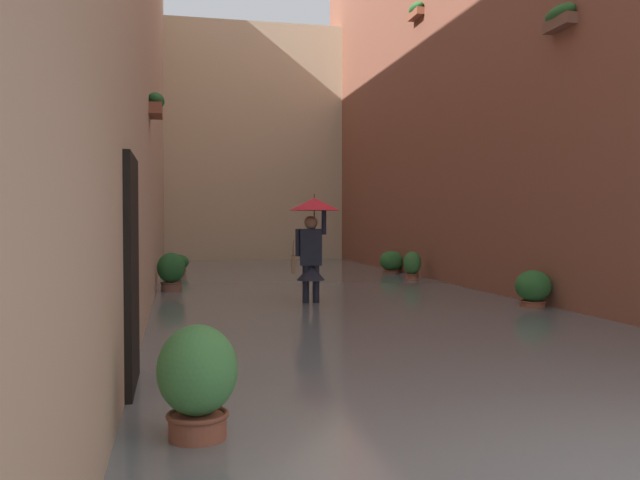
{
  "coord_description": "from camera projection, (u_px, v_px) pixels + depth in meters",
  "views": [
    {
      "loc": [
        2.88,
        2.5,
        1.64
      ],
      "look_at": [
        0.22,
        -9.57,
        1.28
      ],
      "focal_mm": 36.92,
      "sensor_mm": 36.0,
      "label": 1
    }
  ],
  "objects": [
    {
      "name": "potted_plant_mid_left",
      "position": [
        391.0,
        263.0,
        18.35
      ],
      "size": [
        0.66,
        0.66,
        0.8
      ],
      "color": "#9E563D",
      "rests_on": "ground_plane"
    },
    {
      "name": "potted_plant_near_right",
      "position": [
        171.0,
        274.0,
        13.54
      ],
      "size": [
        0.57,
        0.57,
        0.98
      ],
      "color": "brown",
      "rests_on": "ground_plane"
    },
    {
      "name": "building_facade_left",
      "position": [
        504.0,
        16.0,
        14.37
      ],
      "size": [
        2.04,
        25.6,
        12.27
      ],
      "color": "#935642",
      "rests_on": "ground_plane"
    },
    {
      "name": "ground_plane",
      "position": [
        318.0,
        300.0,
        13.65
      ],
      "size": [
        60.0,
        60.0,
        0.0
      ],
      "primitive_type": "plane",
      "color": "gray"
    },
    {
      "name": "potted_plant_far_right",
      "position": [
        178.0,
        266.0,
        17.92
      ],
      "size": [
        0.57,
        0.57,
        0.72
      ],
      "color": "#9E563D",
      "rests_on": "ground_plane"
    },
    {
      "name": "potted_plant_far_left",
      "position": [
        533.0,
        291.0,
        11.03
      ],
      "size": [
        0.59,
        0.59,
        0.81
      ],
      "color": "#9E563D",
      "rests_on": "ground_plane"
    },
    {
      "name": "potted_plant_near_left",
      "position": [
        412.0,
        267.0,
        16.21
      ],
      "size": [
        0.44,
        0.44,
        0.88
      ],
      "color": "#9E563D",
      "rests_on": "ground_plane"
    },
    {
      "name": "flood_water",
      "position": [
        318.0,
        295.0,
        13.65
      ],
      "size": [
        7.36,
        27.6,
        0.2
      ],
      "primitive_type": "cube",
      "color": "slate",
      "rests_on": "ground_plane"
    },
    {
      "name": "person_wading",
      "position": [
        312.0,
        233.0,
        11.55
      ],
      "size": [
        0.91,
        0.91,
        2.11
      ],
      "color": "#4C4233",
      "rests_on": "ground_plane"
    },
    {
      "name": "building_facade_right",
      "position": [
        105.0,
        14.0,
        12.59
      ],
      "size": [
        2.04,
        25.6,
        11.21
      ],
      "color": "tan",
      "rests_on": "ground_plane"
    },
    {
      "name": "potted_plant_mid_right",
      "position": [
        197.0,
        387.0,
        4.35
      ],
      "size": [
        0.53,
        0.53,
        0.95
      ],
      "color": "brown",
      "rests_on": "ground_plane"
    },
    {
      "name": "building_facade_far",
      "position": [
        253.0,
        146.0,
        24.94
      ],
      "size": [
        10.16,
        1.8,
        8.93
      ],
      "primitive_type": "cube",
      "color": "beige",
      "rests_on": "ground_plane"
    }
  ]
}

